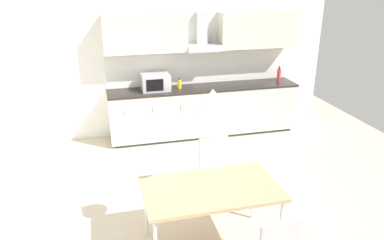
% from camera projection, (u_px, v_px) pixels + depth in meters
% --- Properties ---
extents(ground_plane, '(8.73, 8.20, 0.02)m').
position_uv_depth(ground_plane, '(171.00, 220.00, 4.52)').
color(ground_plane, beige).
extents(wall_back, '(6.98, 0.10, 2.54)m').
position_uv_depth(wall_back, '(139.00, 66.00, 6.57)').
color(wall_back, white).
rests_on(wall_back, ground_plane).
extents(kitchen_counter, '(3.40, 0.62, 0.90)m').
position_uv_depth(kitchen_counter, '(204.00, 110.00, 6.80)').
color(kitchen_counter, '#333333').
rests_on(kitchen_counter, ground_plane).
extents(backsplash_tile, '(3.38, 0.02, 0.56)m').
position_uv_depth(backsplash_tile, '(200.00, 68.00, 6.80)').
color(backsplash_tile, silver).
rests_on(backsplash_tile, kitchen_counter).
extents(upper_wall_cabinets, '(3.38, 0.40, 0.63)m').
position_uv_depth(upper_wall_cabinets, '(203.00, 32.00, 6.42)').
color(upper_wall_cabinets, beige).
extents(microwave, '(0.48, 0.35, 0.28)m').
position_uv_depth(microwave, '(156.00, 82.00, 6.39)').
color(microwave, '#ADADB2').
rests_on(microwave, kitchen_counter).
extents(bottle_red, '(0.07, 0.07, 0.29)m').
position_uv_depth(bottle_red, '(279.00, 75.00, 6.94)').
color(bottle_red, red).
rests_on(bottle_red, kitchen_counter).
extents(bottle_yellow, '(0.07, 0.07, 0.19)m').
position_uv_depth(bottle_yellow, '(179.00, 84.00, 6.51)').
color(bottle_yellow, yellow).
rests_on(bottle_yellow, kitchen_counter).
extents(dining_table, '(1.40, 0.81, 0.72)m').
position_uv_depth(dining_table, '(211.00, 191.00, 3.84)').
color(dining_table, tan).
rests_on(dining_table, ground_plane).
extents(chair_far_right, '(0.42, 0.42, 0.87)m').
position_uv_depth(chair_far_right, '(216.00, 165.00, 4.68)').
color(chair_far_right, '#B2B2B7').
rests_on(chair_far_right, ground_plane).
extents(pendant_lamp, '(0.32, 0.32, 0.22)m').
position_uv_depth(pendant_lamp, '(213.00, 100.00, 3.49)').
color(pendant_lamp, silver).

